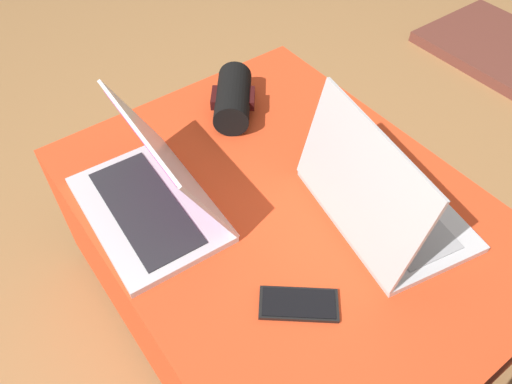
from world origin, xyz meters
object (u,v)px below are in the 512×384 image
cell_phone (299,304)px  wrist_brace (233,98)px  laptop_near (155,192)px  laptop_far (378,200)px

cell_phone → wrist_brace: 0.56m
laptop_near → cell_phone: (0.36, 0.09, -0.04)m
laptop_far → wrist_brace: 0.45m
laptop_near → laptop_far: laptop_far is taller
laptop_far → cell_phone: (0.07, -0.26, -0.05)m
cell_phone → wrist_brace: (-0.52, 0.22, 0.04)m
laptop_near → wrist_brace: bearing=120.7°
laptop_near → wrist_brace: size_ratio=1.77×
laptop_far → cell_phone: 0.27m
wrist_brace → laptop_near: bearing=-62.1°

